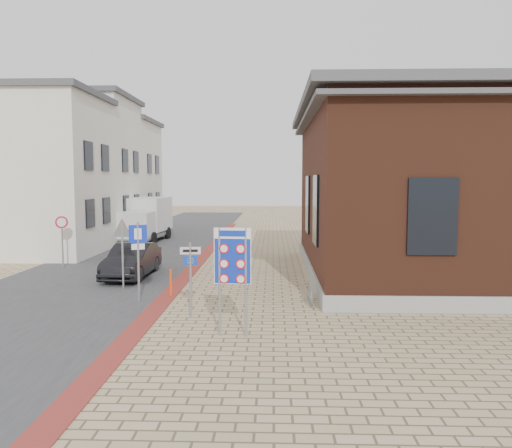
% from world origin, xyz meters
% --- Properties ---
extents(ground, '(120.00, 120.00, 0.00)m').
position_xyz_m(ground, '(0.00, 0.00, 0.00)').
color(ground, tan).
rests_on(ground, ground).
extents(road_strip, '(7.00, 60.00, 0.02)m').
position_xyz_m(road_strip, '(-5.50, 15.00, 0.01)').
color(road_strip, '#38383A').
rests_on(road_strip, ground).
extents(curb_strip, '(0.60, 40.00, 0.02)m').
position_xyz_m(curb_strip, '(-2.00, 10.00, 0.01)').
color(curb_strip, maroon).
rests_on(curb_strip, ground).
extents(brick_building, '(13.00, 13.00, 6.80)m').
position_xyz_m(brick_building, '(8.99, 7.00, 3.49)').
color(brick_building, gray).
rests_on(brick_building, ground).
extents(townhouse_near, '(7.40, 6.40, 8.30)m').
position_xyz_m(townhouse_near, '(-10.99, 12.00, 4.17)').
color(townhouse_near, silver).
rests_on(townhouse_near, ground).
extents(townhouse_mid, '(7.40, 6.40, 9.10)m').
position_xyz_m(townhouse_mid, '(-10.99, 18.00, 4.57)').
color(townhouse_mid, silver).
rests_on(townhouse_mid, ground).
extents(townhouse_far, '(7.40, 6.40, 8.30)m').
position_xyz_m(townhouse_far, '(-10.99, 24.00, 4.17)').
color(townhouse_far, silver).
rests_on(townhouse_far, ground).
extents(bike_rack, '(0.08, 1.80, 0.60)m').
position_xyz_m(bike_rack, '(2.65, 2.20, 0.26)').
color(bike_rack, slate).
rests_on(bike_rack, ground).
extents(sedan, '(1.49, 4.03, 1.32)m').
position_xyz_m(sedan, '(-4.09, 6.05, 0.66)').
color(sedan, black).
rests_on(sedan, ground).
extents(box_truck, '(2.52, 5.33, 2.71)m').
position_xyz_m(box_truck, '(-6.49, 17.60, 1.40)').
color(box_truck, slate).
rests_on(box_truck, ground).
extents(border_sign, '(0.92, 0.13, 2.68)m').
position_xyz_m(border_sign, '(0.50, -1.31, 1.92)').
color(border_sign, gray).
rests_on(border_sign, ground).
extents(essen_sign, '(0.57, 0.11, 2.12)m').
position_xyz_m(essen_sign, '(-0.80, 0.30, 1.38)').
color(essen_sign, gray).
rests_on(essen_sign, ground).
extents(parking_sign, '(0.54, 0.21, 2.52)m').
position_xyz_m(parking_sign, '(-2.72, 2.00, 1.72)').
color(parking_sign, gray).
rests_on(parking_sign, ground).
extents(yield_sign, '(0.86, 0.24, 2.44)m').
position_xyz_m(yield_sign, '(-3.80, 3.91, 1.86)').
color(yield_sign, gray).
rests_on(yield_sign, ground).
extents(speed_sign, '(0.51, 0.20, 2.27)m').
position_xyz_m(speed_sign, '(-7.70, 8.00, 1.51)').
color(speed_sign, gray).
rests_on(speed_sign, ground).
extents(bollard, '(0.09, 0.09, 0.91)m').
position_xyz_m(bollard, '(-1.88, 2.80, 0.46)').
color(bollard, '#FF450D').
rests_on(bollard, ground).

